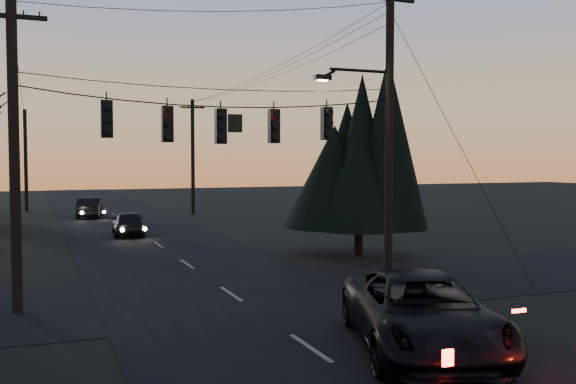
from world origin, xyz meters
name	(u,v)px	position (x,y,z in m)	size (l,w,h in m)	color
main_road	(167,251)	(0.00, 20.00, 0.01)	(8.00, 120.00, 0.02)	black
cross_road	(231,294)	(0.00, 10.00, 0.01)	(60.00, 7.00, 0.02)	black
utility_pole_right	(388,282)	(5.50, 10.00, 0.00)	(5.00, 0.30, 10.00)	black
utility_pole_left	(18,312)	(-6.00, 10.00, 0.00)	(1.80, 0.30, 8.50)	black
utility_pole_far_r	(193,214)	(5.50, 38.00, 0.00)	(1.80, 0.30, 8.50)	black
utility_pole_far_l	(27,211)	(-6.00, 46.00, 0.00)	(0.30, 0.30, 8.00)	black
span_signal_assembly	(223,124)	(-0.24, 10.00, 5.19)	(11.50, 0.44, 1.66)	black
evergreen_right	(359,156)	(7.30, 15.48, 4.27)	(4.84, 4.84, 7.34)	black
suv_near	(422,314)	(2.12, 2.92, 0.82)	(2.72, 5.89, 1.64)	black
sedan_oncoming_a	(128,223)	(-0.81, 26.39, 0.68)	(1.60, 3.97, 1.35)	black
sedan_oncoming_b	(90,208)	(-1.82, 37.93, 0.71)	(1.50, 4.29, 1.41)	black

